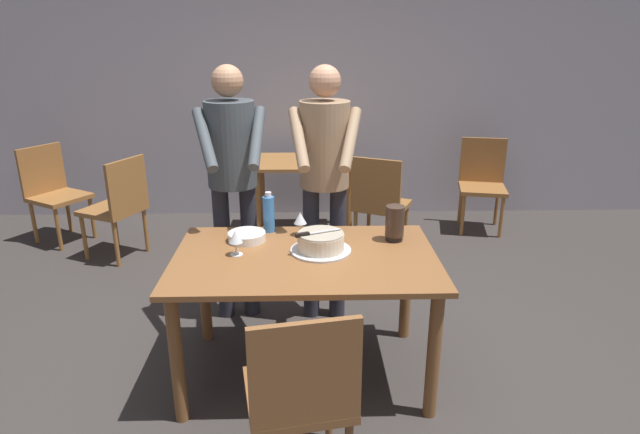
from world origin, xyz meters
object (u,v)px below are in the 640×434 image
object	(u,v)px
cake_knife	(309,234)
water_bottle	(269,213)
hurricane_lamp	(395,223)
main_dining_table	(305,274)
wine_glass_far	(300,219)
person_standing_beside	(232,167)
plate_stack	(247,236)
wine_glass_near	(236,237)
person_cutting_cake	(325,168)
cake_on_platter	(321,243)
background_chair_1	(118,204)
background_chair_3	(53,190)
background_chair_0	(482,181)
background_table	(303,177)
background_chair_2	(379,201)
chair_near_side	(301,393)

from	to	relation	value
cake_knife	water_bottle	size ratio (longest dim) A/B	1.03
hurricane_lamp	main_dining_table	bearing A→B (deg)	-157.77
wine_glass_far	person_standing_beside	xyz separation A→B (m)	(-0.44, 0.39, 0.22)
plate_stack	wine_glass_near	size ratio (longest dim) A/B	1.53
person_cutting_cake	cake_knife	bearing A→B (deg)	-99.67
cake_on_platter	background_chair_1	distance (m)	2.43
background_chair_3	hurricane_lamp	bearing A→B (deg)	-34.60
water_bottle	background_chair_0	bearing A→B (deg)	45.76
background_chair_0	wine_glass_far	bearing A→B (deg)	-130.42
main_dining_table	background_chair_1	distance (m)	2.39
background_chair_1	wine_glass_near	bearing A→B (deg)	-54.42
cake_on_platter	cake_knife	bearing A→B (deg)	-157.89
cake_on_platter	wine_glass_far	distance (m)	0.28
plate_stack	background_table	world-z (taller)	plate_stack
background_chair_2	cake_knife	bearing A→B (deg)	-109.91
person_cutting_cake	chair_near_side	world-z (taller)	person_cutting_cake
person_cutting_cake	background_chair_2	xyz separation A→B (m)	(0.52, 1.11, -0.58)
background_table	background_chair_2	bearing A→B (deg)	-37.69
main_dining_table	cake_on_platter	bearing A→B (deg)	34.47
cake_knife	background_table	world-z (taller)	cake_knife
background_chair_1	chair_near_side	bearing A→B (deg)	-58.38
main_dining_table	wine_glass_near	world-z (taller)	wine_glass_near
main_dining_table	background_chair_2	xyz separation A→B (m)	(0.65, 1.78, -0.15)
background_table	background_chair_2	distance (m)	0.86
cake_on_platter	wine_glass_far	xyz separation A→B (m)	(-0.12, 0.25, 0.05)
plate_stack	background_chair_2	world-z (taller)	background_chair_2
wine_glass_far	hurricane_lamp	world-z (taller)	hurricane_lamp
background_chair_2	water_bottle	bearing A→B (deg)	-121.99
person_cutting_cake	hurricane_lamp	bearing A→B (deg)	-49.49
background_chair_2	cake_on_platter	bearing A→B (deg)	-108.23
person_standing_beside	background_chair_3	world-z (taller)	person_standing_beside
plate_stack	wine_glass_near	bearing A→B (deg)	-99.69
wine_glass_far	chair_near_side	world-z (taller)	chair_near_side
wine_glass_near	chair_near_side	distance (m)	1.00
water_bottle	person_standing_beside	size ratio (longest dim) A/B	0.15
cake_knife	background_chair_2	world-z (taller)	background_chair_2
main_dining_table	background_chair_2	world-z (taller)	background_chair_2
background_chair_2	background_chair_3	xyz separation A→B (m)	(-3.03, 0.43, 0.00)
cake_knife	person_standing_beside	world-z (taller)	person_standing_beside
wine_glass_near	hurricane_lamp	size ratio (longest dim) A/B	0.69
wine_glass_near	background_table	bearing A→B (deg)	81.19
hurricane_lamp	background_chair_3	size ratio (longest dim) A/B	0.23
background_chair_3	person_standing_beside	bearing A→B (deg)	-38.40
hurricane_lamp	background_chair_2	bearing A→B (deg)	85.18
water_bottle	background_chair_2	xyz separation A→B (m)	(0.87, 1.40, -0.37)
plate_stack	wine_glass_near	world-z (taller)	wine_glass_near
water_bottle	background_table	distance (m)	1.95
person_standing_beside	wine_glass_near	bearing A→B (deg)	-82.22
plate_stack	person_cutting_cake	distance (m)	0.71
main_dining_table	water_bottle	xyz separation A→B (m)	(-0.22, 0.38, 0.23)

